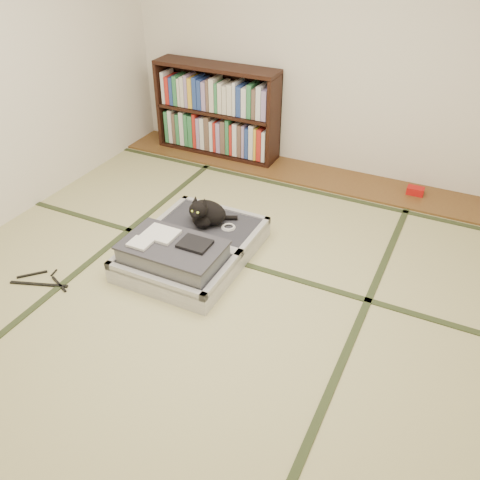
% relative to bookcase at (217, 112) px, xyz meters
% --- Properties ---
extents(floor, '(4.50, 4.50, 0.00)m').
position_rel_bookcase_xyz_m(floor, '(1.05, -2.07, -0.45)').
color(floor, '#BBBC7D').
rests_on(floor, ground).
extents(wood_strip, '(4.00, 0.50, 0.02)m').
position_rel_bookcase_xyz_m(wood_strip, '(1.05, -0.07, -0.44)').
color(wood_strip, brown).
rests_on(wood_strip, ground).
extents(red_item, '(0.15, 0.09, 0.07)m').
position_rel_bookcase_xyz_m(red_item, '(2.07, -0.04, -0.40)').
color(red_item, '#AD0F0D').
rests_on(red_item, wood_strip).
extents(room_shell, '(4.50, 4.50, 4.50)m').
position_rel_bookcase_xyz_m(room_shell, '(1.05, -2.07, 1.01)').
color(room_shell, white).
rests_on(room_shell, ground).
extents(tatami_borders, '(4.00, 4.50, 0.01)m').
position_rel_bookcase_xyz_m(tatami_borders, '(1.05, -1.58, -0.45)').
color(tatami_borders, '#2D381E').
rests_on(tatami_borders, ground).
extents(bookcase, '(1.30, 0.30, 0.92)m').
position_rel_bookcase_xyz_m(bookcase, '(0.00, 0.00, 0.00)').
color(bookcase, black).
rests_on(bookcase, wood_strip).
extents(suitcase, '(0.80, 1.07, 0.32)m').
position_rel_bookcase_xyz_m(suitcase, '(0.73, -1.81, -0.34)').
color(suitcase, silver).
rests_on(suitcase, floor).
extents(cat, '(0.36, 0.36, 0.29)m').
position_rel_bookcase_xyz_m(cat, '(0.71, -1.52, -0.19)').
color(cat, black).
rests_on(cat, suitcase).
extents(cable_coil, '(0.11, 0.11, 0.03)m').
position_rel_bookcase_xyz_m(cable_coil, '(0.89, -1.49, -0.29)').
color(cable_coil, white).
rests_on(cable_coil, suitcase).
extents(hanger, '(0.43, 0.27, 0.01)m').
position_rel_bookcase_xyz_m(hanger, '(-0.09, -2.50, -0.44)').
color(hanger, black).
rests_on(hanger, floor).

